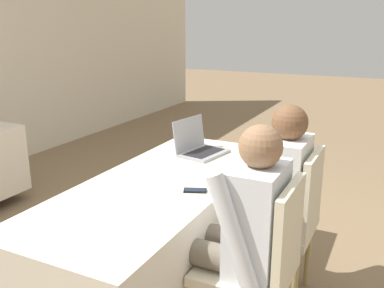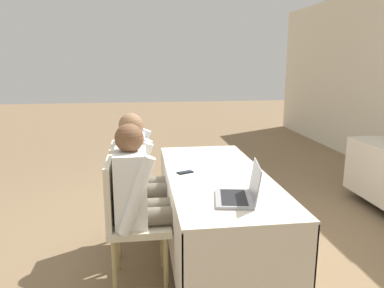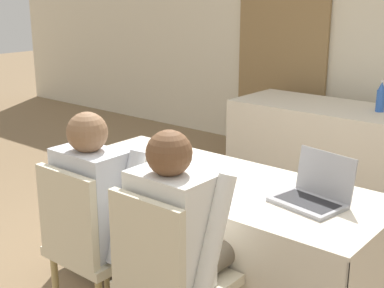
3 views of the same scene
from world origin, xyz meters
TOP-DOWN VIEW (x-y plane):
  - ground_plane at (0.00, 0.00)m, footprint 24.00×24.00m
  - conference_table_near at (0.00, 0.00)m, footprint 1.94×0.78m
  - laptop at (0.59, 0.03)m, footprint 0.38×0.33m
  - cell_phone at (-0.06, -0.25)m, footprint 0.10×0.14m
  - paper_beside_laptop at (-0.04, 0.19)m, footprint 0.32×0.36m
  - paper_centre_table at (0.30, -0.14)m, footprint 0.33×0.36m
  - paper_left_edge at (-0.31, 0.15)m, footprint 0.25×0.32m
  - chair_near_left at (-0.26, -0.70)m, footprint 0.44×0.44m
  - chair_near_right at (0.26, -0.70)m, footprint 0.44×0.44m
  - person_checkered_shirt at (-0.26, -0.59)m, footprint 0.50×0.52m
  - person_white_shirt at (0.26, -0.59)m, footprint 0.50×0.52m

SIDE VIEW (x-z plane):
  - ground_plane at x=0.00m, z-range 0.00..0.00m
  - chair_near_left at x=-0.26m, z-range 0.06..0.98m
  - chair_near_right at x=0.26m, z-range 0.06..0.98m
  - conference_table_near at x=0.00m, z-range 0.19..0.91m
  - person_checkered_shirt at x=-0.26m, z-range 0.09..1.27m
  - person_white_shirt at x=0.26m, z-range 0.09..1.27m
  - paper_beside_laptop at x=-0.04m, z-range 0.72..0.72m
  - paper_centre_table at x=0.30m, z-range 0.72..0.72m
  - paper_left_edge at x=-0.31m, z-range 0.72..0.72m
  - cell_phone at x=-0.06m, z-range 0.72..0.73m
  - laptop at x=0.59m, z-range 0.65..0.89m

